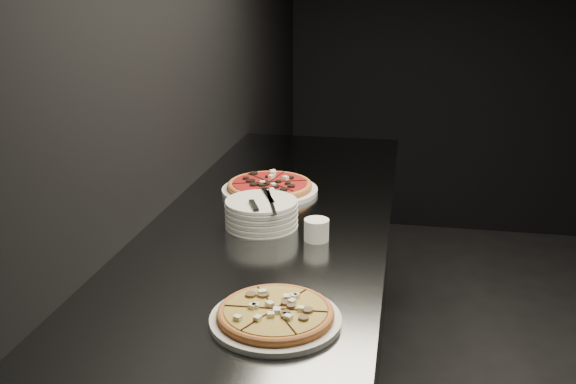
% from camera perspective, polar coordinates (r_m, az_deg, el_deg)
% --- Properties ---
extents(wall_left, '(0.02, 5.00, 2.80)m').
position_cam_1_polar(wall_left, '(1.97, -12.79, 10.77)').
color(wall_left, black).
rests_on(wall_left, floor).
extents(counter, '(0.74, 2.44, 0.92)m').
position_cam_1_polar(counter, '(2.19, -1.74, -14.43)').
color(counter, '#595C60').
rests_on(counter, floor).
extents(pizza_mushroom, '(0.29, 0.29, 0.03)m').
position_cam_1_polar(pizza_mushroom, '(1.45, -1.11, -10.88)').
color(pizza_mushroom, silver).
rests_on(pizza_mushroom, counter).
extents(pizza_tomato, '(0.39, 0.39, 0.04)m').
position_cam_1_polar(pizza_tomato, '(2.29, -1.63, 0.46)').
color(pizza_tomato, silver).
rests_on(pizza_tomato, counter).
extents(plate_stack, '(0.22, 0.22, 0.08)m').
position_cam_1_polar(plate_stack, '(1.97, -2.38, -1.89)').
color(plate_stack, silver).
rests_on(plate_stack, counter).
extents(cutlery, '(0.08, 0.24, 0.01)m').
position_cam_1_polar(cutlery, '(1.94, -2.25, -0.85)').
color(cutlery, silver).
rests_on(cutlery, plate_stack).
extents(ramekin, '(0.07, 0.07, 0.06)m').
position_cam_1_polar(ramekin, '(1.87, 2.55, -3.32)').
color(ramekin, silver).
rests_on(ramekin, counter).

